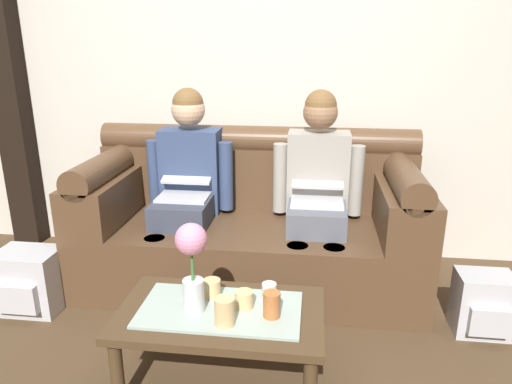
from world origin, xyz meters
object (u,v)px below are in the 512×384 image
(person_left, at_px, (187,180))
(cup_near_right, at_px, (272,305))
(cup_near_left, at_px, (225,311))
(coffee_table, at_px, (221,320))
(backpack_right, at_px, (483,305))
(couch, at_px, (252,225))
(cup_far_center, at_px, (244,299))
(cup_far_right, at_px, (212,288))
(flower_vase, at_px, (192,259))
(backpack_left, at_px, (30,281))
(cup_far_left, at_px, (269,291))
(person_right, at_px, (318,185))

(person_left, height_order, cup_near_right, person_left)
(cup_near_left, xyz_separation_m, cup_near_right, (0.19, 0.08, -0.00))
(coffee_table, distance_m, backpack_right, 1.42)
(person_left, relative_size, coffee_table, 1.36)
(couch, relative_size, coffee_table, 2.32)
(cup_far_center, bearing_deg, cup_far_right, 155.07)
(flower_vase, bearing_deg, person_left, 106.07)
(person_left, xyz_separation_m, flower_vase, (0.30, -1.04, -0.03))
(backpack_left, bearing_deg, flower_vase, -24.38)
(cup_near_right, relative_size, backpack_left, 0.31)
(coffee_table, bearing_deg, cup_near_left, -69.93)
(cup_near_left, relative_size, backpack_left, 0.33)
(coffee_table, xyz_separation_m, backpack_left, (-1.21, 0.47, -0.15))
(person_left, height_order, flower_vase, person_left)
(couch, relative_size, cup_near_left, 17.60)
(flower_vase, height_order, cup_far_left, flower_vase)
(backpack_right, distance_m, backpack_left, 2.51)
(person_left, distance_m, cup_near_right, 1.24)
(cup_near_right, distance_m, backpack_right, 1.25)
(coffee_table, relative_size, backpack_left, 2.48)
(person_right, distance_m, cup_far_right, 1.05)
(cup_far_center, relative_size, backpack_right, 0.24)
(cup_near_right, bearing_deg, cup_far_left, 99.91)
(cup_far_center, height_order, backpack_right, cup_far_center)
(backpack_right, bearing_deg, cup_near_left, -151.89)
(coffee_table, xyz_separation_m, cup_far_center, (0.10, 0.02, 0.10))
(cup_near_left, height_order, backpack_right, cup_near_left)
(cup_far_center, bearing_deg, backpack_left, 161.26)
(person_right, distance_m, coffee_table, 1.14)
(person_left, bearing_deg, flower_vase, -73.93)
(backpack_left, bearing_deg, person_left, 34.04)
(flower_vase, relative_size, backpack_left, 1.11)
(flower_vase, xyz_separation_m, cup_far_center, (0.21, 0.05, -0.21))
(couch, bearing_deg, cup_far_center, -84.12)
(cup_far_left, xyz_separation_m, backpack_left, (-1.42, 0.36, -0.24))
(person_right, bearing_deg, flower_vase, -116.36)
(cup_far_center, bearing_deg, coffee_table, -166.71)
(flower_vase, bearing_deg, person_right, 63.64)
(flower_vase, height_order, cup_far_right, flower_vase)
(couch, relative_size, cup_far_right, 25.61)
(cup_near_right, xyz_separation_m, backpack_right, (1.07, 0.59, -0.27))
(cup_far_center, bearing_deg, cup_near_right, -24.74)
(flower_vase, height_order, cup_near_right, flower_vase)
(backpack_right, bearing_deg, flower_vase, -157.38)
(person_right, relative_size, cup_near_right, 10.90)
(person_right, distance_m, cup_far_center, 1.06)
(cup_near_right, xyz_separation_m, cup_far_center, (-0.13, 0.06, -0.02))
(couch, relative_size, backpack_right, 6.22)
(person_right, height_order, cup_far_right, person_right)
(couch, xyz_separation_m, person_right, (0.41, -0.00, 0.29))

